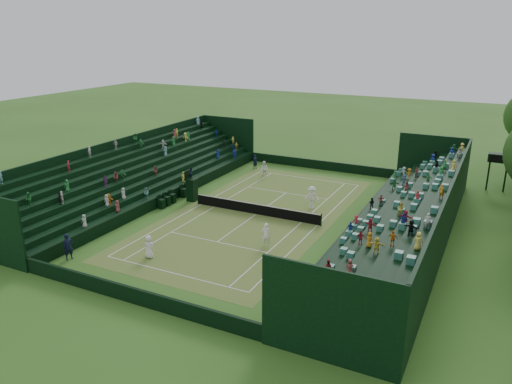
% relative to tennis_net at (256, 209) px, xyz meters
% --- Properties ---
extents(ground, '(160.00, 160.00, 0.00)m').
position_rel_tennis_net_xyz_m(ground, '(0.00, 0.00, -0.53)').
color(ground, '#35611E').
rests_on(ground, ground).
extents(court_surface, '(12.97, 26.77, 0.01)m').
position_rel_tennis_net_xyz_m(court_surface, '(0.00, 0.00, -0.52)').
color(court_surface, '#437E2A').
rests_on(court_surface, ground).
extents(perimeter_wall_north, '(17.17, 0.20, 1.00)m').
position_rel_tennis_net_xyz_m(perimeter_wall_north, '(0.00, 15.88, -0.03)').
color(perimeter_wall_north, black).
rests_on(perimeter_wall_north, ground).
extents(perimeter_wall_south, '(17.17, 0.20, 1.00)m').
position_rel_tennis_net_xyz_m(perimeter_wall_south, '(0.00, -15.88, -0.03)').
color(perimeter_wall_south, black).
rests_on(perimeter_wall_south, ground).
extents(perimeter_wall_east, '(0.20, 31.77, 1.00)m').
position_rel_tennis_net_xyz_m(perimeter_wall_east, '(8.48, 0.00, -0.03)').
color(perimeter_wall_east, black).
rests_on(perimeter_wall_east, ground).
extents(perimeter_wall_west, '(0.20, 31.77, 1.00)m').
position_rel_tennis_net_xyz_m(perimeter_wall_west, '(-8.48, 0.00, -0.03)').
color(perimeter_wall_west, black).
rests_on(perimeter_wall_west, ground).
extents(north_grandstand, '(6.60, 32.00, 4.90)m').
position_rel_tennis_net_xyz_m(north_grandstand, '(12.66, 0.00, 1.02)').
color(north_grandstand, black).
rests_on(north_grandstand, ground).
extents(south_grandstand, '(6.60, 32.00, 4.90)m').
position_rel_tennis_net_xyz_m(south_grandstand, '(-12.66, 0.00, 1.02)').
color(south_grandstand, black).
rests_on(south_grandstand, ground).
extents(tennis_net, '(11.67, 0.10, 1.06)m').
position_rel_tennis_net_xyz_m(tennis_net, '(0.00, 0.00, 0.00)').
color(tennis_net, black).
rests_on(tennis_net, ground).
extents(scoreboard_tower, '(2.00, 1.00, 3.70)m').
position_rel_tennis_net_xyz_m(scoreboard_tower, '(17.75, 16.00, 2.62)').
color(scoreboard_tower, black).
rests_on(scoreboard_tower, ground).
extents(umpire_chair, '(1.00, 1.00, 3.14)m').
position_rel_tennis_net_xyz_m(umpire_chair, '(-6.79, 0.56, 0.82)').
color(umpire_chair, black).
rests_on(umpire_chair, ground).
extents(courtside_chairs, '(0.55, 5.52, 1.20)m').
position_rel_tennis_net_xyz_m(courtside_chairs, '(-8.05, 0.15, -0.07)').
color(courtside_chairs, black).
rests_on(courtside_chairs, ground).
extents(player_near_west, '(0.82, 0.56, 1.64)m').
position_rel_tennis_net_xyz_m(player_near_west, '(-2.79, -10.73, 0.29)').
color(player_near_west, white).
rests_on(player_near_west, ground).
extents(player_near_east, '(0.77, 0.65, 1.79)m').
position_rel_tennis_net_xyz_m(player_near_east, '(3.52, -5.40, 0.37)').
color(player_near_east, white).
rests_on(player_near_east, ground).
extents(player_far_west, '(0.91, 0.77, 1.68)m').
position_rel_tennis_net_xyz_m(player_far_west, '(-4.26, 10.48, 0.31)').
color(player_far_west, white).
rests_on(player_far_west, ground).
extents(player_far_east, '(1.40, 0.96, 1.99)m').
position_rel_tennis_net_xyz_m(player_far_east, '(3.63, 3.61, 0.47)').
color(player_far_east, white).
rests_on(player_far_east, ground).
extents(line_judge_north, '(0.60, 0.70, 1.63)m').
position_rel_tennis_net_xyz_m(line_judge_north, '(-6.49, 12.74, 0.29)').
color(line_judge_north, black).
rests_on(line_judge_north, ground).
extents(line_judge_south, '(0.67, 0.79, 1.85)m').
position_rel_tennis_net_xyz_m(line_judge_south, '(-7.53, -13.34, 0.40)').
color(line_judge_south, black).
rests_on(line_judge_south, ground).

